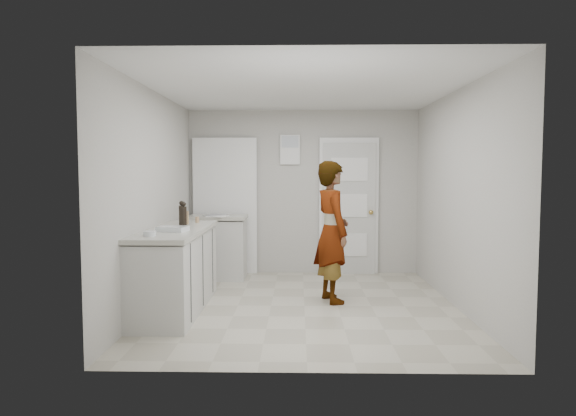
{
  "coord_description": "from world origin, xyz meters",
  "views": [
    {
      "loc": [
        -0.07,
        -5.89,
        1.56
      ],
      "look_at": [
        -0.2,
        0.4,
        1.12
      ],
      "focal_mm": 32.0,
      "sensor_mm": 36.0,
      "label": 1
    }
  ],
  "objects_px": {
    "cake_mix_box": "(184,218)",
    "oil_cruet_b": "(182,213)",
    "person": "(332,232)",
    "spice_jar": "(197,220)",
    "oil_cruet_a": "(184,214)",
    "baking_dish": "(172,229)",
    "egg_bowl": "(150,234)"
  },
  "relations": [
    {
      "from": "cake_mix_box",
      "to": "person",
      "type": "bearing_deg",
      "value": 0.68
    },
    {
      "from": "person",
      "to": "oil_cruet_b",
      "type": "bearing_deg",
      "value": 73.09
    },
    {
      "from": "person",
      "to": "spice_jar",
      "type": "height_order",
      "value": "person"
    },
    {
      "from": "spice_jar",
      "to": "oil_cruet_b",
      "type": "distance_m",
      "value": 0.33
    },
    {
      "from": "cake_mix_box",
      "to": "spice_jar",
      "type": "height_order",
      "value": "cake_mix_box"
    },
    {
      "from": "cake_mix_box",
      "to": "egg_bowl",
      "type": "xyz_separation_m",
      "value": [
        -0.09,
        -1.16,
        -0.06
      ]
    },
    {
      "from": "cake_mix_box",
      "to": "oil_cruet_b",
      "type": "distance_m",
      "value": 0.11
    },
    {
      "from": "egg_bowl",
      "to": "oil_cruet_a",
      "type": "bearing_deg",
      "value": 84.42
    },
    {
      "from": "oil_cruet_a",
      "to": "egg_bowl",
      "type": "bearing_deg",
      "value": -95.58
    },
    {
      "from": "oil_cruet_b",
      "to": "egg_bowl",
      "type": "xyz_separation_m",
      "value": [
        -0.08,
        -1.07,
        -0.11
      ]
    },
    {
      "from": "spice_jar",
      "to": "baking_dish",
      "type": "relative_size",
      "value": 0.22
    },
    {
      "from": "oil_cruet_a",
      "to": "baking_dish",
      "type": "relative_size",
      "value": 0.83
    },
    {
      "from": "spice_jar",
      "to": "oil_cruet_b",
      "type": "relative_size",
      "value": 0.26
    },
    {
      "from": "oil_cruet_b",
      "to": "baking_dish",
      "type": "relative_size",
      "value": 0.85
    },
    {
      "from": "cake_mix_box",
      "to": "baking_dish",
      "type": "bearing_deg",
      "value": -84.38
    },
    {
      "from": "cake_mix_box",
      "to": "oil_cruet_a",
      "type": "relative_size",
      "value": 0.56
    },
    {
      "from": "oil_cruet_b",
      "to": "baking_dish",
      "type": "height_order",
      "value": "oil_cruet_b"
    },
    {
      "from": "baking_dish",
      "to": "egg_bowl",
      "type": "height_order",
      "value": "baking_dish"
    },
    {
      "from": "spice_jar",
      "to": "oil_cruet_a",
      "type": "bearing_deg",
      "value": -108.97
    },
    {
      "from": "oil_cruet_b",
      "to": "oil_cruet_a",
      "type": "bearing_deg",
      "value": -12.89
    },
    {
      "from": "baking_dish",
      "to": "egg_bowl",
      "type": "relative_size",
      "value": 2.67
    },
    {
      "from": "person",
      "to": "cake_mix_box",
      "type": "relative_size",
      "value": 10.61
    },
    {
      "from": "person",
      "to": "baking_dish",
      "type": "distance_m",
      "value": 1.88
    },
    {
      "from": "person",
      "to": "egg_bowl",
      "type": "bearing_deg",
      "value": 102.43
    },
    {
      "from": "spice_jar",
      "to": "baking_dish",
      "type": "xyz_separation_m",
      "value": [
        -0.08,
        -0.95,
        -0.01
      ]
    },
    {
      "from": "person",
      "to": "baking_dish",
      "type": "relative_size",
      "value": 4.95
    },
    {
      "from": "person",
      "to": "oil_cruet_a",
      "type": "bearing_deg",
      "value": 73.31
    },
    {
      "from": "spice_jar",
      "to": "oil_cruet_a",
      "type": "relative_size",
      "value": 0.26
    },
    {
      "from": "cake_mix_box",
      "to": "egg_bowl",
      "type": "relative_size",
      "value": 1.25
    },
    {
      "from": "person",
      "to": "oil_cruet_b",
      "type": "relative_size",
      "value": 5.83
    },
    {
      "from": "spice_jar",
      "to": "egg_bowl",
      "type": "bearing_deg",
      "value": -98.62
    },
    {
      "from": "cake_mix_box",
      "to": "baking_dish",
      "type": "height_order",
      "value": "cake_mix_box"
    }
  ]
}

